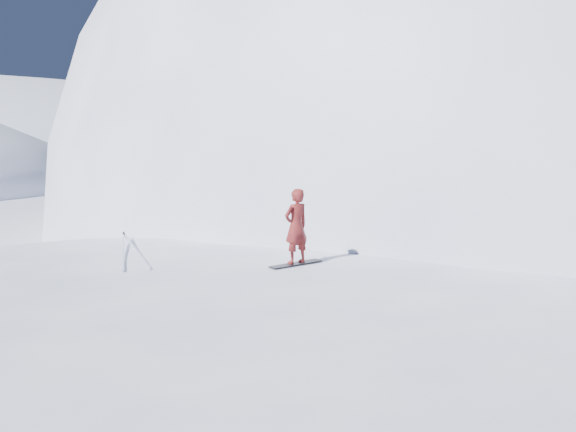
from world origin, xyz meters
TOP-DOWN VIEW (x-y plane):
  - ground at (0.00, 0.00)m, footprint 400.00×400.00m
  - near_ridge at (1.00, 3.00)m, footprint 36.00×28.00m
  - summit_peak at (22.00, 26.00)m, footprint 60.00×56.00m
  - peak_shoulder at (10.00, 20.00)m, footprint 28.00×24.00m
  - wind_bumps at (-0.56, 2.12)m, footprint 16.00×14.40m
  - snowboard at (2.51, 2.69)m, footprint 1.51×0.94m
  - snowboarder at (2.51, 2.69)m, footprint 0.82×0.71m
  - board_tracks at (-1.78, 5.79)m, footprint 1.16×5.99m

SIDE VIEW (x-z plane):
  - ground at x=0.00m, z-range 0.00..0.00m
  - near_ridge at x=1.00m, z-range -2.40..2.40m
  - summit_peak at x=22.00m, z-range -28.00..28.00m
  - peak_shoulder at x=10.00m, z-range -9.00..9.00m
  - wind_bumps at x=-0.56m, z-range -0.50..0.50m
  - snowboard at x=2.51m, z-range 2.40..2.43m
  - board_tracks at x=-1.78m, z-range 2.40..2.44m
  - snowboarder at x=2.51m, z-range 2.43..4.32m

